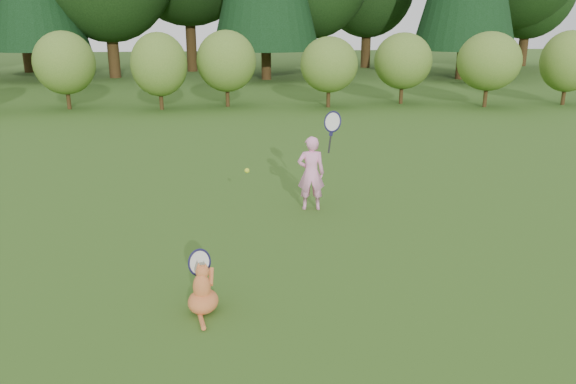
{
  "coord_description": "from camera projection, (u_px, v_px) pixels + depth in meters",
  "views": [
    {
      "loc": [
        -0.75,
        -6.69,
        3.04
      ],
      "look_at": [
        0.2,
        0.8,
        0.7
      ],
      "focal_mm": 35.0,
      "sensor_mm": 36.0,
      "label": 1
    }
  ],
  "objects": [
    {
      "name": "ground",
      "position": [
        281.0,
        262.0,
        7.33
      ],
      "size": [
        100.0,
        100.0,
        0.0
      ],
      "primitive_type": "plane",
      "color": "#2E5718",
      "rests_on": "ground"
    },
    {
      "name": "shrub_row",
      "position": [
        237.0,
        68.0,
        19.24
      ],
      "size": [
        28.0,
        3.0,
        2.8
      ],
      "primitive_type": null,
      "color": "#4A7123",
      "rests_on": "ground"
    },
    {
      "name": "child",
      "position": [
        312.0,
        172.0,
        9.17
      ],
      "size": [
        0.73,
        0.5,
        1.84
      ],
      "rotation": [
        0.0,
        0.0,
        3.04
      ],
      "color": "#FF98CC",
      "rests_on": "ground"
    },
    {
      "name": "cat",
      "position": [
        202.0,
        286.0,
        6.03
      ],
      "size": [
        0.5,
        0.76,
        0.76
      ],
      "rotation": [
        0.0,
        0.0,
        -0.29
      ],
      "color": "#BD4624",
      "rests_on": "ground"
    },
    {
      "name": "tennis_ball",
      "position": [
        247.0,
        171.0,
        8.61
      ],
      "size": [
        0.08,
        0.08,
        0.08
      ],
      "color": "#9EC717",
      "rests_on": "ground"
    }
  ]
}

